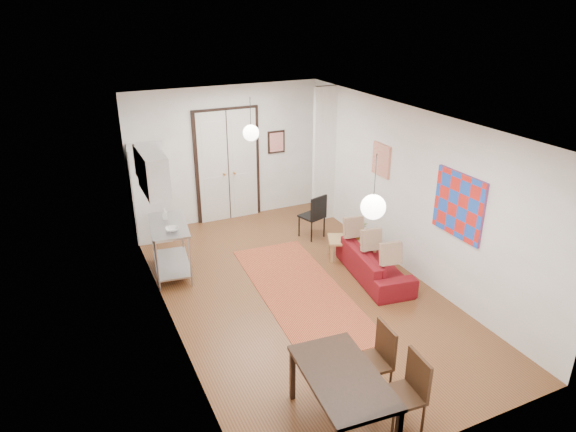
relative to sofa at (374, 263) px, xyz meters
name	(u,v)px	position (x,y,z in m)	size (l,w,h in m)	color
floor	(298,291)	(-1.42, 0.12, -0.27)	(7.00, 7.00, 0.00)	brown
ceiling	(299,119)	(-1.42, 0.12, 2.63)	(4.20, 7.00, 0.02)	silver
wall_back	(227,154)	(-1.42, 3.62, 1.18)	(4.20, 0.02, 2.90)	white
wall_front	(452,332)	(-1.42, -3.38, 1.18)	(4.20, 0.02, 2.90)	white
wall_left	(164,235)	(-3.52, 0.12, 1.18)	(0.02, 7.00, 2.90)	white
wall_right	(408,191)	(0.68, 0.12, 1.18)	(0.02, 7.00, 2.90)	white
double_doors	(228,166)	(-1.42, 3.58, 0.93)	(1.44, 0.06, 2.50)	silver
stub_partition	(324,155)	(0.43, 2.67, 1.18)	(0.50, 0.10, 2.90)	white
wall_cabinet	(153,173)	(-3.34, 1.62, 1.63)	(0.35, 1.00, 0.70)	silver
painting_popart	(459,205)	(0.65, -1.13, 1.38)	(0.05, 1.00, 1.00)	red
painting_abstract	(381,160)	(0.65, 0.92, 1.53)	(0.05, 0.50, 0.60)	beige
poster_back	(276,142)	(-0.27, 3.59, 1.33)	(0.40, 0.03, 0.50)	red
print_left	(138,163)	(-3.49, 2.12, 1.68)	(0.03, 0.44, 0.54)	#905F3C
pendant_back	(251,133)	(-1.42, 2.12, 1.99)	(0.30, 0.30, 0.80)	white
pendant_front	(373,207)	(-1.42, -1.88, 1.99)	(0.30, 0.30, 0.80)	white
kilim_rug	(300,291)	(-1.38, 0.11, -0.26)	(1.34, 3.57, 0.01)	#BA552E
sofa	(374,263)	(0.00, 0.00, 0.00)	(0.71, 1.82, 0.53)	maroon
coffee_table	(352,241)	(0.03, 0.78, 0.08)	(1.01, 0.82, 0.39)	tan
potted_plant	(358,228)	(0.13, 0.78, 0.32)	(0.35, 0.30, 0.38)	#2F6930
kitchen_counter	(170,241)	(-3.17, 1.63, 0.35)	(0.78, 1.31, 0.95)	#A7A9AC
bowl	(172,229)	(-3.17, 1.33, 0.71)	(0.22, 0.22, 0.05)	beige
soap_bottle	(165,214)	(-3.17, 1.88, 0.78)	(0.09, 0.09, 0.20)	teal
fridge	(150,193)	(-3.16, 3.27, 0.69)	(0.68, 0.68, 1.91)	silver
dining_table	(342,381)	(-2.29, -2.76, 0.41)	(0.89, 1.42, 0.76)	black
dining_chair_near	(366,353)	(-1.69, -2.31, 0.28)	(0.48, 0.65, 0.94)	#372011
dining_chair_far	(396,384)	(-1.69, -2.93, 0.28)	(0.48, 0.65, 0.94)	#372011
black_side_chair	(310,211)	(-0.23, 2.02, 0.28)	(0.53, 0.54, 0.92)	black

